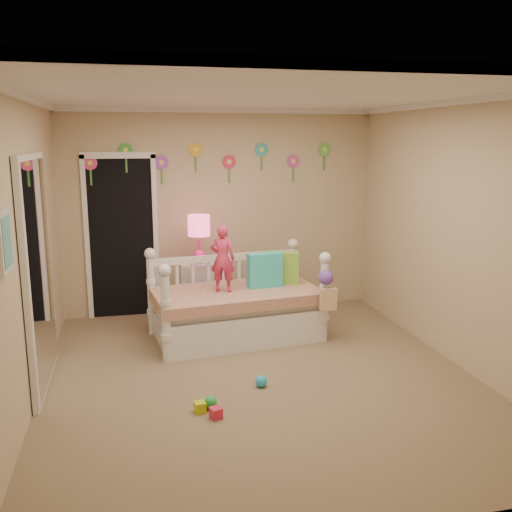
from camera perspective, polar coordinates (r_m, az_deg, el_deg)
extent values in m
cube|color=#7F684C|center=(5.48, 0.38, -12.13)|extent=(4.00, 4.50, 0.01)
cube|color=white|center=(5.02, 0.42, 16.10)|extent=(4.00, 4.50, 0.01)
cube|color=tan|center=(7.28, -3.67, 4.49)|extent=(4.00, 0.01, 2.60)
cube|color=tan|center=(5.04, -22.34, 0.34)|extent=(0.01, 4.50, 2.60)
cube|color=tan|center=(5.88, 19.76, 2.06)|extent=(0.01, 4.50, 2.60)
cube|color=#28B7CA|center=(6.39, 0.88, -1.45)|extent=(0.40, 0.18, 0.39)
cube|color=#82BD39|center=(6.54, 2.60, -1.22)|extent=(0.42, 0.23, 0.38)
imported|color=#E0335A|center=(6.17, -3.42, -0.26)|extent=(0.32, 0.26, 0.75)
cube|color=white|center=(7.01, -5.68, -3.63)|extent=(0.48, 0.40, 0.73)
sphere|color=#FA2194|center=(6.91, -5.76, -0.07)|extent=(0.16, 0.16, 0.16)
cylinder|color=#FA2194|center=(6.88, -5.78, 1.33)|extent=(0.03, 0.03, 0.34)
cylinder|color=#FC4B7A|center=(6.84, -5.82, 3.11)|extent=(0.27, 0.27, 0.25)
cube|color=black|center=(7.21, -13.47, 1.99)|extent=(0.90, 0.04, 2.07)
cube|color=white|center=(5.37, -21.21, -1.64)|extent=(0.07, 1.30, 2.10)
cube|color=white|center=(4.12, -24.17, 1.34)|extent=(0.05, 0.34, 0.42)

